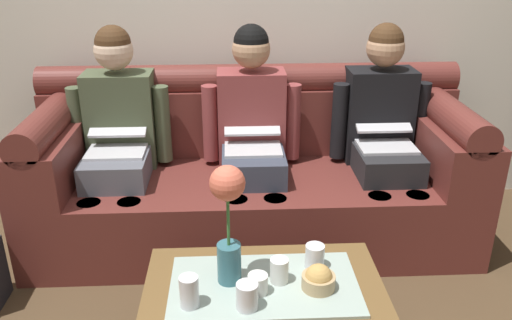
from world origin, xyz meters
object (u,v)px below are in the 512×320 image
object	(u,v)px
couch	(252,176)
cup_far_left	(247,296)
coffee_table	(264,295)
person_right	(383,127)
cup_near_right	(279,270)
snack_bowl	(319,279)
flower_vase	(228,215)
cup_far_center	(258,284)
person_middle	(252,129)
cup_near_left	(315,256)
cup_far_right	(189,291)
person_left	(118,131)

from	to	relation	value
couch	cup_far_left	world-z (taller)	couch
coffee_table	couch	bearing A→B (deg)	90.00
person_right	cup_near_right	distance (m)	1.26
couch	snack_bowl	size ratio (longest dim) A/B	18.60
flower_vase	cup_far_left	bearing A→B (deg)	-69.38
person_right	flower_vase	distance (m)	1.34
cup_near_right	cup_far_left	size ratio (longest dim) A/B	0.97
couch	cup_far_center	bearing A→B (deg)	-91.47
cup_far_center	cup_far_left	distance (m)	0.10
person_middle	cup_far_left	distance (m)	1.21
person_middle	snack_bowl	world-z (taller)	person_middle
cup_far_left	cup_near_right	bearing A→B (deg)	49.48
coffee_table	flower_vase	size ratio (longest dim) A/B	1.91
couch	flower_vase	world-z (taller)	couch
couch	person_right	bearing A→B (deg)	-0.35
cup_near_left	cup_far_center	xyz separation A→B (m)	(-0.24, -0.16, -0.01)
flower_vase	cup_far_center	world-z (taller)	flower_vase
flower_vase	cup_near_left	size ratio (longest dim) A/B	4.85
cup_near_left	cup_far_left	size ratio (longest dim) A/B	0.98
cup_near_right	person_middle	bearing A→B (deg)	93.32
person_right	cup_near_right	size ratio (longest dim) A/B	11.96
cup_far_center	coffee_table	bearing A→B (deg)	60.86
snack_bowl	cup_far_right	bearing A→B (deg)	-170.79
snack_bowl	cup_far_right	xyz separation A→B (m)	(-0.50, -0.08, 0.02)
couch	cup_near_right	world-z (taller)	couch
person_middle	cup_far_center	bearing A→B (deg)	-91.48
person_middle	cup_near_right	distance (m)	1.06
coffee_table	cup_far_right	distance (m)	0.33
couch	person_right	world-z (taller)	person_right
person_middle	cup_far_center	world-z (taller)	person_middle
person_left	coffee_table	distance (m)	1.33
couch	person_middle	bearing A→B (deg)	-90.00
flower_vase	cup_near_left	world-z (taller)	flower_vase
person_left	coffee_table	size ratio (longest dim) A/B	1.28
flower_vase	cup_near_left	bearing A→B (deg)	11.84
snack_bowl	cup_far_center	world-z (taller)	snack_bowl
snack_bowl	cup_far_left	size ratio (longest dim) A/B	1.26
snack_bowl	cup_far_right	distance (m)	0.50
person_middle	coffee_table	bearing A→B (deg)	-90.00
cup_far_center	cup_near_right	bearing A→B (deg)	37.23
coffee_table	cup_far_left	distance (m)	0.19
flower_vase	cup_far_left	size ratio (longest dim) A/B	4.77
couch	person_middle	world-z (taller)	person_middle
cup_near_left	cup_near_right	bearing A→B (deg)	-149.85
flower_vase	person_middle	bearing A→B (deg)	82.33
couch	flower_vase	distance (m)	1.08
couch	cup_far_center	size ratio (longest dim) A/B	30.85
person_left	cup_far_center	world-z (taller)	person_left
person_left	person_right	world-z (taller)	same
cup_near_left	cup_far_right	distance (m)	0.55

